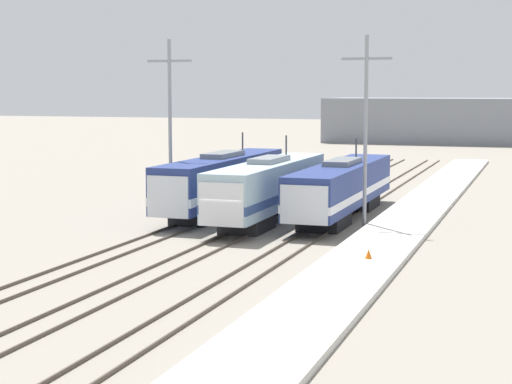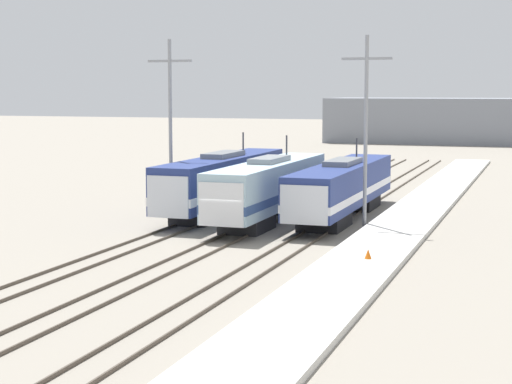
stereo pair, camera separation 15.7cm
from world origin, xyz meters
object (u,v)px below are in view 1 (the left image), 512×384
Objects in this scene: locomotive_center at (267,189)px; catenary_tower_right at (366,125)px; catenary_tower_left at (170,122)px; locomotive_far_right at (341,188)px; traffic_cone at (369,254)px; locomotive_far_left at (221,182)px.

locomotive_center is 7.84m from catenary_tower_right.
catenary_tower_left and catenary_tower_right have the same top height.
locomotive_far_right is 15.54m from traffic_cone.
catenary_tower_left is at bearing 180.00° from catenary_tower_right.
catenary_tower_right is 24.22× the size of traffic_cone.
locomotive_far_right is 1.62× the size of catenary_tower_right.
locomotive_far_right is at bearing 36.62° from locomotive_center.
catenary_tower_left is 13.33m from catenary_tower_right.
locomotive_far_left reaches higher than traffic_cone.
catenary_tower_right is (2.32, -3.41, 4.42)m from locomotive_far_right.
locomotive_far_left is at bearing 148.53° from locomotive_center.
locomotive_far_left is 1.56× the size of catenary_tower_left.
catenary_tower_left reaches higher than traffic_cone.
locomotive_center is (4.24, -2.59, -0.02)m from locomotive_far_left.
locomotive_far_left is at bearing 133.34° from traffic_cone.
locomotive_far_left is 5.72m from catenary_tower_left.
locomotive_far_right is at bearing 108.30° from traffic_cone.
locomotive_far_right is 12.34m from catenary_tower_left.
catenary_tower_left is at bearing -177.79° from locomotive_center.
traffic_cone is (9.10, -11.54, -1.64)m from locomotive_center.
locomotive_center is at bearing 128.25° from traffic_cone.
locomotive_center reaches higher than traffic_cone.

